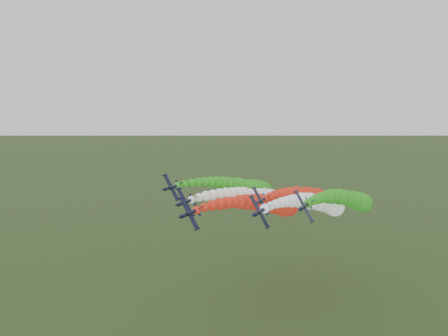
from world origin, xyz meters
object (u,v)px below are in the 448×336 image
Objects in this scene: jet_lead at (270,205)px; jet_inner_left at (261,197)px; jet_inner_right at (320,204)px; jet_outer_left at (247,187)px; jet_outer_right at (350,200)px; jet_trail at (313,197)px.

jet_lead is 12.53m from jet_inner_left.
jet_inner_right is 1.00× the size of jet_outer_left.
jet_outer_right is at bearing -8.26° from jet_outer_left.
jet_outer_left is (-31.35, 12.39, 0.96)m from jet_inner_right.
jet_lead reaches higher than jet_inner_left.
jet_outer_left reaches higher than jet_inner_right.
jet_outer_right is (30.00, 4.18, 1.13)m from jet_inner_left.
jet_outer_right is at bearing -36.79° from jet_trail.
jet_inner_right is at bearing -69.25° from jet_trail.
jet_inner_right is at bearing -21.56° from jet_outer_left.
jet_trail is (7.51, 25.96, -1.49)m from jet_lead.
jet_trail is at bearing 13.09° from jet_outer_left.
jet_inner_right is at bearing 28.73° from jet_lead.
jet_inner_left is at bearing 124.71° from jet_lead.
jet_lead is 0.99× the size of jet_outer_right.
jet_outer_right is (39.85, -5.79, -0.17)m from jet_outer_left.
jet_lead is at bearing -106.14° from jet_trail.
jet_inner_right is 33.73m from jet_outer_left.
jet_inner_left is at bearing -45.33° from jet_outer_left.
jet_inner_left is 21.64m from jet_inner_right.
jet_inner_left is (-7.13, 10.30, -0.21)m from jet_lead.
jet_inner_right is (21.50, -2.42, 0.35)m from jet_inner_left.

